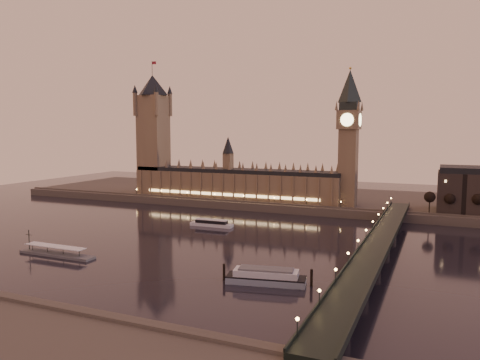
# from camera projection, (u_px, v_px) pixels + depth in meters

# --- Properties ---
(ground) EXTENTS (700.00, 700.00, 0.00)m
(ground) POSITION_uv_depth(u_px,v_px,m) (212.00, 241.00, 268.22)
(ground) COLOR black
(ground) RESTS_ON ground
(far_embankment) EXTENTS (560.00, 130.00, 6.00)m
(far_embankment) POSITION_uv_depth(u_px,v_px,m) (329.00, 200.00, 406.53)
(far_embankment) COLOR #423D35
(far_embankment) RESTS_ON ground
(palace_of_westminster) EXTENTS (180.00, 26.62, 52.00)m
(palace_of_westminster) POSITION_uv_depth(u_px,v_px,m) (235.00, 180.00, 392.16)
(palace_of_westminster) COLOR brown
(palace_of_westminster) RESTS_ON ground
(victoria_tower) EXTENTS (31.68, 31.68, 118.00)m
(victoria_tower) POSITION_uv_depth(u_px,v_px,m) (153.00, 127.00, 419.10)
(victoria_tower) COLOR brown
(victoria_tower) RESTS_ON ground
(big_ben) EXTENTS (17.68, 17.68, 104.00)m
(big_ben) POSITION_uv_depth(u_px,v_px,m) (349.00, 129.00, 350.42)
(big_ben) COLOR brown
(big_ben) RESTS_ON ground
(westminster_bridge) EXTENTS (13.20, 260.00, 15.30)m
(westminster_bridge) POSITION_uv_depth(u_px,v_px,m) (377.00, 248.00, 231.37)
(westminster_bridge) COLOR black
(westminster_bridge) RESTS_ON ground
(bare_tree_0) EXTENTS (6.89, 6.89, 14.01)m
(bare_tree_0) POSITION_uv_depth(u_px,v_px,m) (428.00, 199.00, 321.74)
(bare_tree_0) COLOR black
(bare_tree_0) RESTS_ON ground
(bare_tree_1) EXTENTS (6.89, 6.89, 14.01)m
(bare_tree_1) POSITION_uv_depth(u_px,v_px,m) (452.00, 200.00, 315.74)
(bare_tree_1) COLOR black
(bare_tree_1) RESTS_ON ground
(bare_tree_2) EXTENTS (6.89, 6.89, 14.01)m
(bare_tree_2) POSITION_uv_depth(u_px,v_px,m) (477.00, 201.00, 309.73)
(bare_tree_2) COLOR black
(bare_tree_2) RESTS_ON ground
(cruise_boat_a) EXTENTS (29.30, 7.16, 4.66)m
(cruise_boat_a) POSITION_uv_depth(u_px,v_px,m) (211.00, 223.00, 309.06)
(cruise_boat_a) COLOR silver
(cruise_boat_a) RESTS_ON ground
(moored_barge) EXTENTS (37.26, 15.34, 6.96)m
(moored_barge) POSITION_uv_depth(u_px,v_px,m) (266.00, 277.00, 193.62)
(moored_barge) COLOR #8093A4
(moored_barge) RESTS_ON ground
(pontoon_pier) EXTENTS (43.90, 7.32, 11.71)m
(pontoon_pier) POSITION_uv_depth(u_px,v_px,m) (57.00, 253.00, 237.06)
(pontoon_pier) COLOR #595B5E
(pontoon_pier) RESTS_ON ground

